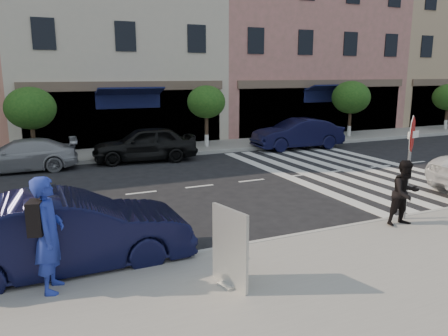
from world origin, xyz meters
TOP-DOWN VIEW (x-y plane):
  - ground at (0.00, 0.00)m, footprint 120.00×120.00m
  - sidewalk_near at (0.00, -3.75)m, footprint 60.00×4.50m
  - sidewalk_far at (0.00, 11.00)m, footprint 60.00×3.00m
  - building_centre at (-0.50, 17.00)m, footprint 11.00×9.00m
  - building_east_mid at (11.50, 17.00)m, footprint 13.00×9.00m
  - building_east_far at (24.00, 17.00)m, footprint 12.00×9.00m
  - street_tree_wb at (-5.00, 10.80)m, footprint 2.10×2.10m
  - street_tree_c at (3.00, 10.80)m, footprint 1.90×1.90m
  - street_tree_ea at (12.00, 10.80)m, footprint 2.20×2.20m
  - stop_sign at (3.40, -1.68)m, footprint 0.90×0.27m
  - photographer at (-4.96, -2.00)m, footprint 0.65×0.83m
  - walker at (3.00, -2.00)m, footprint 0.81×0.65m
  - poster_board at (-2.15, -3.10)m, footprint 0.39×0.90m
  - car_near_mid at (-4.62, -1.00)m, footprint 4.75×1.70m
  - car_far_left at (-5.53, 9.10)m, footprint 4.38×1.99m
  - car_far_mid at (-0.58, 9.10)m, footprint 4.64×2.30m
  - car_far_right at (7.29, 9.10)m, footprint 4.72×1.91m

SIDE VIEW (x-z plane):
  - ground at x=0.00m, z-range 0.00..0.00m
  - sidewalk_near at x=0.00m, z-range 0.00..0.15m
  - sidewalk_far at x=0.00m, z-range 0.00..0.15m
  - car_far_left at x=-5.53m, z-range 0.00..1.24m
  - car_far_mid at x=-0.58m, z-range 0.00..1.52m
  - car_far_right at x=7.29m, z-range 0.00..1.52m
  - car_near_mid at x=-4.62m, z-range 0.00..1.56m
  - poster_board at x=-2.15m, z-range 0.13..1.53m
  - walker at x=3.00m, z-range 0.15..1.75m
  - photographer at x=-4.96m, z-range 0.15..2.14m
  - stop_sign at x=3.40m, z-range 0.74..3.36m
  - street_tree_wb at x=-5.00m, z-range 0.78..3.84m
  - street_tree_c at x=3.00m, z-range 0.84..3.87m
  - street_tree_ea at x=12.00m, z-range 0.80..3.99m
  - building_centre at x=-0.50m, z-range 0.00..11.00m
  - building_east_far at x=24.00m, z-range 0.00..12.00m
  - building_east_mid at x=11.50m, z-range 0.00..13.00m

